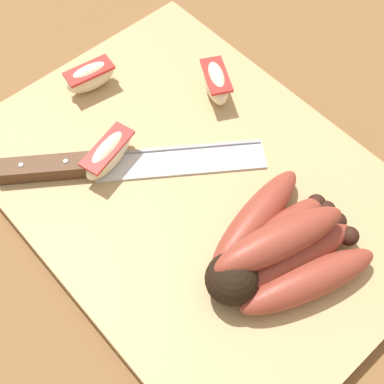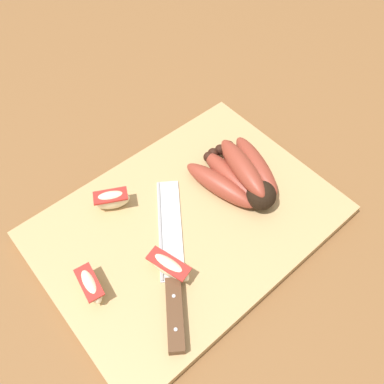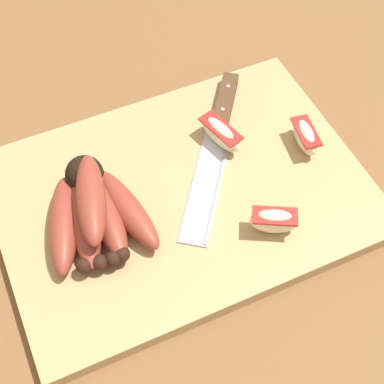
{
  "view_description": "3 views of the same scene",
  "coord_description": "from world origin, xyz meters",
  "px_view_note": "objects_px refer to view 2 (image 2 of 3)",
  "views": [
    {
      "loc": [
        0.22,
        -0.19,
        0.49
      ],
      "look_at": [
        0.02,
        -0.01,
        0.05
      ],
      "focal_mm": 50.52,
      "sensor_mm": 36.0,
      "label": 1
    },
    {
      "loc": [
        -0.21,
        -0.24,
        0.56
      ],
      "look_at": [
        0.03,
        0.03,
        0.04
      ],
      "focal_mm": 36.57,
      "sensor_mm": 36.0,
      "label": 2
    },
    {
      "loc": [
        0.17,
        0.41,
        0.63
      ],
      "look_at": [
        -0.0,
        0.04,
        0.05
      ],
      "focal_mm": 54.92,
      "sensor_mm": 36.0,
      "label": 3
    }
  ],
  "objects_px": {
    "apple_wedge_middle": "(90,285)",
    "apple_wedge_far": "(169,266)",
    "banana_bunch": "(241,175)",
    "apple_wedge_near": "(112,200)",
    "chefs_knife": "(173,281)"
  },
  "relations": [
    {
      "from": "apple_wedge_near",
      "to": "apple_wedge_far",
      "type": "distance_m",
      "value": 0.15
    },
    {
      "from": "apple_wedge_middle",
      "to": "banana_bunch",
      "type": "bearing_deg",
      "value": -0.42
    },
    {
      "from": "apple_wedge_middle",
      "to": "apple_wedge_far",
      "type": "relative_size",
      "value": 0.85
    },
    {
      "from": "banana_bunch",
      "to": "apple_wedge_far",
      "type": "distance_m",
      "value": 0.2
    },
    {
      "from": "apple_wedge_near",
      "to": "apple_wedge_middle",
      "type": "relative_size",
      "value": 1.0
    },
    {
      "from": "banana_bunch",
      "to": "chefs_knife",
      "type": "xyz_separation_m",
      "value": [
        -0.2,
        -0.06,
        -0.02
      ]
    },
    {
      "from": "banana_bunch",
      "to": "apple_wedge_far",
      "type": "bearing_deg",
      "value": -166.06
    },
    {
      "from": "apple_wedge_middle",
      "to": "apple_wedge_far",
      "type": "height_order",
      "value": "apple_wedge_far"
    },
    {
      "from": "apple_wedge_near",
      "to": "apple_wedge_middle",
      "type": "bearing_deg",
      "value": -135.85
    },
    {
      "from": "apple_wedge_near",
      "to": "apple_wedge_far",
      "type": "bearing_deg",
      "value": -90.94
    },
    {
      "from": "banana_bunch",
      "to": "apple_wedge_far",
      "type": "xyz_separation_m",
      "value": [
        -0.19,
        -0.05,
        -0.0
      ]
    },
    {
      "from": "apple_wedge_middle",
      "to": "apple_wedge_near",
      "type": "bearing_deg",
      "value": 44.15
    },
    {
      "from": "chefs_knife",
      "to": "apple_wedge_far",
      "type": "bearing_deg",
      "value": 67.31
    },
    {
      "from": "banana_bunch",
      "to": "apple_wedge_far",
      "type": "height_order",
      "value": "banana_bunch"
    },
    {
      "from": "banana_bunch",
      "to": "apple_wedge_near",
      "type": "relative_size",
      "value": 2.52
    }
  ]
}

